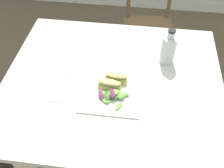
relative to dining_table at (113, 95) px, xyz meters
The scene contains 10 objects.
ground_plane 0.64m from the dining_table, 21.09° to the right, with size 8.14×8.14×0.00m, color brown.
dining_table is the anchor object (origin of this frame).
chair_wooden_far 0.97m from the dining_table, 79.07° to the left, with size 0.44×0.44×0.87m.
plate_lunch 0.15m from the dining_table, 88.08° to the right, with size 0.30×0.30×0.01m, color white.
sandwich_half_front 0.17m from the dining_table, 96.59° to the right, with size 0.12×0.06×0.06m.
sandwich_half_back 0.16m from the dining_table, 39.00° to the right, with size 0.12×0.06×0.06m.
salad_mixed_greens 0.19m from the dining_table, 84.55° to the right, with size 0.16×0.16×0.04m.
napkin_folded 0.29m from the dining_table, 163.23° to the right, with size 0.10×0.21×0.00m, color silver.
fork_on_napkin 0.29m from the dining_table, 166.73° to the right, with size 0.04×0.19×0.00m.
bottle_cold_brew 0.39m from the dining_table, 33.21° to the left, with size 0.08×0.08×0.21m.
Camera 1 is at (-0.01, -0.90, 1.74)m, focal length 42.52 mm.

